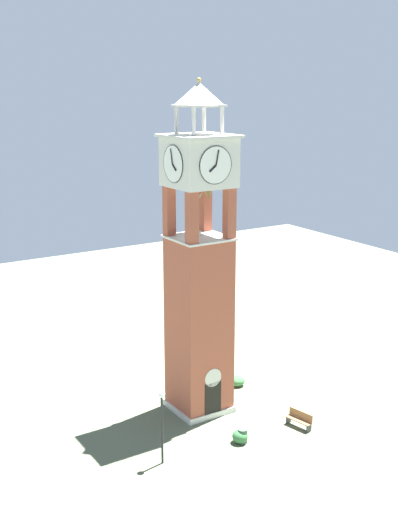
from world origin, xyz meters
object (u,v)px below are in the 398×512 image
at_px(clock_tower, 199,278).
at_px(park_bench, 299,419).
at_px(lamp_post, 162,414).
at_px(trash_bin, 243,436).

xyz_separation_m(clock_tower, park_bench, (3.57, -5.00, -7.64)).
relative_size(clock_tower, lamp_post, 4.76).
distance_m(park_bench, lamp_post, 8.76).
bearing_deg(lamp_post, park_bench, -5.91).
relative_size(lamp_post, trash_bin, 5.05).
height_order(park_bench, trash_bin, park_bench).
bearing_deg(park_bench, lamp_post, 174.09).
xyz_separation_m(park_bench, trash_bin, (-3.72, 0.34, -0.08)).
relative_size(park_bench, trash_bin, 2.07).
bearing_deg(trash_bin, lamp_post, 173.53).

